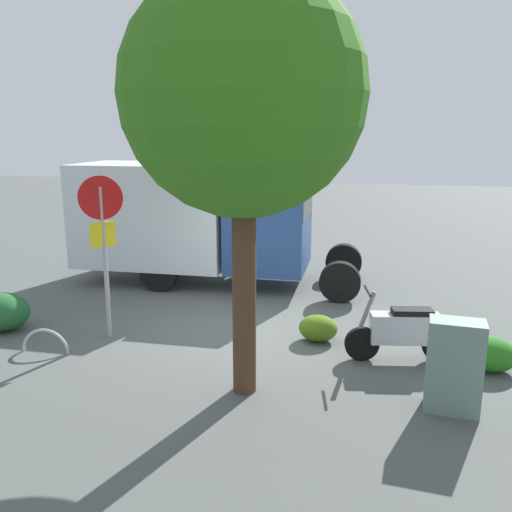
% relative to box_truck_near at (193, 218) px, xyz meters
% --- Properties ---
extents(ground_plane, '(60.00, 60.00, 0.00)m').
position_rel_box_truck_near_xyz_m(ground_plane, '(-1.96, 3.03, -1.60)').
color(ground_plane, '#4F5351').
extents(box_truck_near, '(6.95, 2.44, 2.90)m').
position_rel_box_truck_near_xyz_m(box_truck_near, '(0.00, 0.00, 0.00)').
color(box_truck_near, black).
rests_on(box_truck_near, ground).
extents(motorcycle, '(1.79, 0.66, 1.20)m').
position_rel_box_truck_near_xyz_m(motorcycle, '(-4.94, 3.68, -1.08)').
color(motorcycle, black).
rests_on(motorcycle, ground).
extents(stop_sign, '(0.71, 0.33, 2.92)m').
position_rel_box_truck_near_xyz_m(stop_sign, '(0.21, 3.88, 0.35)').
color(stop_sign, '#9E9EA3').
rests_on(stop_sign, ground).
extents(street_tree, '(3.18, 3.18, 5.70)m').
position_rel_box_truck_near_xyz_m(street_tree, '(-2.70, 5.27, 2.49)').
color(street_tree, '#47301E').
rests_on(street_tree, ground).
extents(utility_cabinet, '(0.73, 0.45, 1.27)m').
position_rel_box_truck_near_xyz_m(utility_cabinet, '(-5.54, 5.17, -0.96)').
color(utility_cabinet, slate).
rests_on(utility_cabinet, ground).
extents(bike_rack_hoop, '(0.85, 0.14, 0.85)m').
position_rel_box_truck_near_xyz_m(bike_rack_hoop, '(0.92, 4.77, -1.60)').
color(bike_rack_hoop, '#B7B7BC').
rests_on(bike_rack_hoop, ground).
extents(shrub_near_sign, '(0.69, 0.56, 0.47)m').
position_rel_box_truck_near_xyz_m(shrub_near_sign, '(-3.49, 3.16, -1.36)').
color(shrub_near_sign, '#496D18').
rests_on(shrub_near_sign, ground).
extents(shrub_mid_verge, '(1.05, 0.86, 0.71)m').
position_rel_box_truck_near_xyz_m(shrub_mid_verge, '(2.33, 4.03, -1.24)').
color(shrub_mid_verge, '#215E2D').
rests_on(shrub_mid_verge, ground).
extents(shrub_by_tree, '(0.78, 0.64, 0.53)m').
position_rel_box_truck_near_xyz_m(shrub_by_tree, '(-6.27, 3.73, -1.33)').
color(shrub_by_tree, '#246E1B').
rests_on(shrub_by_tree, ground).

